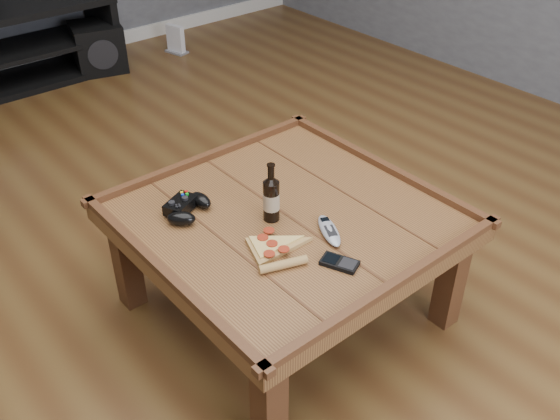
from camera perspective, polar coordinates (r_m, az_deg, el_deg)
ground at (r=2.42m, az=0.49°, el=-9.15°), size 6.00×6.00×0.00m
baseboard at (r=4.75m, az=-24.13°, el=11.78°), size 5.00×0.02×0.10m
coffee_table at (r=2.17m, az=0.55°, el=-1.69°), size 1.03×1.03×0.48m
media_console at (r=4.46m, az=-23.70°, el=13.26°), size 1.40×0.45×0.50m
beer_bottle at (r=2.06m, az=-0.81°, el=1.14°), size 0.06×0.06×0.21m
game_controller at (r=2.14m, az=-8.53°, el=0.25°), size 0.19×0.17×0.05m
pizza_slice at (r=1.96m, az=-0.59°, el=-3.58°), size 0.25×0.32×0.03m
smartphone at (r=1.92m, az=5.47°, el=-4.82°), size 0.10×0.13×0.02m
remote_control at (r=2.04m, az=4.51°, el=-1.88°), size 0.13×0.18×0.03m
subwoofer at (r=4.57m, az=-16.28°, el=14.11°), size 0.39×0.39×0.32m
game_console at (r=4.78m, az=-9.51°, el=15.05°), size 0.13×0.18×0.20m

